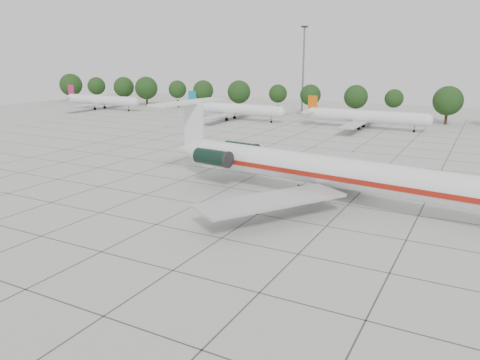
{
  "coord_description": "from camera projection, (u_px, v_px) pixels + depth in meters",
  "views": [
    {
      "loc": [
        21.76,
        -44.68,
        17.41
      ],
      "look_at": [
        -2.62,
        0.69,
        3.5
      ],
      "focal_mm": 35.0,
      "sensor_mm": 36.0,
      "label": 1
    }
  ],
  "objects": [
    {
      "name": "tree_line",
      "position": [
        356.0,
        97.0,
        128.54
      ],
      "size": [
        249.86,
        8.44,
        10.22
      ],
      "color": "#332114",
      "rests_on": "ground"
    },
    {
      "name": "bg_airliner_b",
      "position": [
        233.0,
        109.0,
        126.6
      ],
      "size": [
        28.24,
        27.2,
        7.4
      ],
      "color": "silver",
      "rests_on": "ground"
    },
    {
      "name": "bg_airliner_a",
      "position": [
        101.0,
        100.0,
        151.25
      ],
      "size": [
        28.24,
        27.2,
        7.4
      ],
      "color": "silver",
      "rests_on": "ground"
    },
    {
      "name": "ground",
      "position": [
        258.0,
        214.0,
        52.48
      ],
      "size": [
        260.0,
        260.0,
        0.0
      ],
      "primitive_type": "plane",
      "color": "#B2B2AA",
      "rests_on": "ground"
    },
    {
      "name": "main_airliner",
      "position": [
        315.0,
        169.0,
        56.98
      ],
      "size": [
        46.79,
        36.61,
        11.0
      ],
      "rotation": [
        0.0,
        0.0,
        -0.13
      ],
      "color": "silver",
      "rests_on": "ground"
    },
    {
      "name": "floodlight_mast",
      "position": [
        303.0,
        65.0,
        140.7
      ],
      "size": [
        1.6,
        1.6,
        25.45
      ],
      "color": "slate",
      "rests_on": "ground"
    },
    {
      "name": "bg_airliner_c",
      "position": [
        365.0,
        117.0,
        111.7
      ],
      "size": [
        28.24,
        27.2,
        7.4
      ],
      "color": "silver",
      "rests_on": "ground"
    },
    {
      "name": "apron_joints",
      "position": [
        305.0,
        183.0,
        65.23
      ],
      "size": [
        170.0,
        170.0,
        0.02
      ],
      "primitive_type": "cube",
      "color": "#383838",
      "rests_on": "ground"
    }
  ]
}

